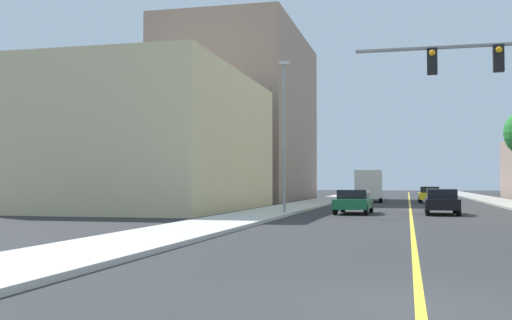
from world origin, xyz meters
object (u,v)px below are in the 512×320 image
(street_lamp, at_px, (284,129))
(car_black, at_px, (442,201))
(car_green, at_px, (354,201))
(car_yellow, at_px, (429,194))
(delivery_truck, at_px, (369,185))

(street_lamp, relative_size, car_black, 1.92)
(car_green, distance_m, car_black, 4.93)
(car_black, bearing_deg, street_lamp, -162.73)
(car_yellow, height_order, car_black, car_yellow)
(street_lamp, distance_m, car_green, 5.94)
(street_lamp, xyz_separation_m, car_yellow, (8.56, 22.90, -4.07))
(car_yellow, distance_m, delivery_truck, 5.69)
(delivery_truck, bearing_deg, car_black, -78.47)
(car_black, bearing_deg, car_green, -175.63)
(car_black, relative_size, delivery_truck, 0.52)
(street_lamp, distance_m, delivery_truck, 25.07)
(car_green, distance_m, car_yellow, 21.24)
(car_green, relative_size, delivery_truck, 0.54)
(street_lamp, xyz_separation_m, delivery_truck, (3.21, 24.64, -3.26))
(street_lamp, xyz_separation_m, car_black, (8.57, 2.55, -4.09))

